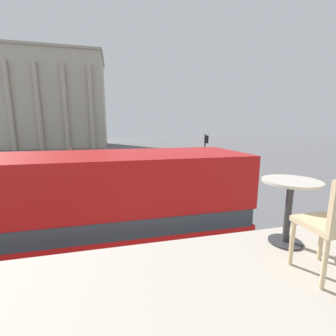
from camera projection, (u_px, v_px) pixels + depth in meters
name	position (u px, v px, depth m)	size (l,w,h in m)	color
double_decker_bus	(53.00, 225.00, 5.79)	(10.09, 2.74, 4.07)	black
cafe_dining_table	(290.00, 197.00, 2.45)	(0.60, 0.60, 0.73)	#2D2D30
cafe_chair_0	(335.00, 222.00, 1.87)	(0.40, 0.40, 0.91)	#D1B789
plaza_building_left	(48.00, 102.00, 51.97)	(25.94, 15.69, 20.72)	#B2A893
traffic_light_near	(59.00, 175.00, 12.23)	(0.42, 0.24, 3.26)	black
traffic_light_mid	(205.00, 150.00, 20.24)	(0.42, 0.24, 4.08)	black
car_silver	(112.00, 166.00, 23.62)	(4.20, 1.93, 1.35)	black
car_black	(157.00, 166.00, 23.47)	(4.20, 1.93, 1.35)	black
pedestrian_olive	(148.00, 151.00, 34.66)	(0.32, 0.32, 1.65)	#282B33
pedestrian_white	(93.00, 161.00, 24.83)	(0.32, 0.32, 1.73)	#282B33
pedestrian_red	(71.00, 154.00, 31.36)	(0.32, 0.32, 1.76)	#282B33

